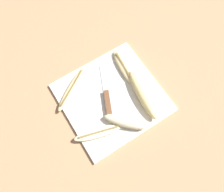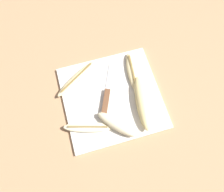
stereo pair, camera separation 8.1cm
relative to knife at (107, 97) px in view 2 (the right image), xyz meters
name	(u,v)px [view 2 (the right image)]	position (x,y,z in m)	size (l,w,h in m)	color
ground_plane	(112,98)	(0.02, 0.00, -0.02)	(4.00, 4.00, 0.00)	tan
cutting_board	(112,97)	(0.02, 0.00, -0.01)	(0.36, 0.35, 0.01)	silver
knife	(107,97)	(0.00, 0.00, 0.00)	(0.10, 0.20, 0.02)	brown
banana_bright_far	(88,127)	(-0.09, -0.09, 0.00)	(0.18, 0.09, 0.02)	beige
banana_golden_short	(142,103)	(0.12, -0.06, 0.01)	(0.07, 0.21, 0.04)	#EDD689
banana_ripe_center	(77,78)	(-0.09, 0.11, 0.00)	(0.19, 0.14, 0.02)	beige
banana_pale_long	(117,124)	(0.01, -0.11, 0.01)	(0.14, 0.14, 0.04)	beige
banana_mellow_near	(132,71)	(0.12, 0.07, 0.00)	(0.06, 0.17, 0.02)	beige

